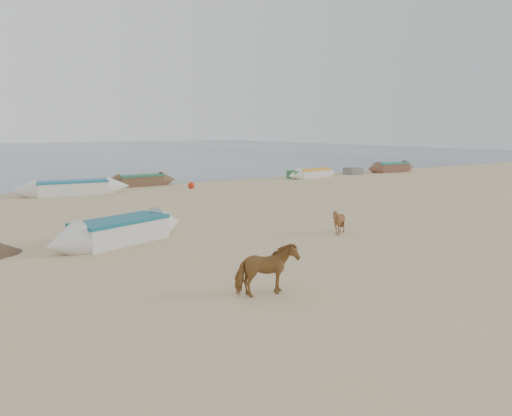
# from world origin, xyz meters

# --- Properties ---
(ground) EXTENTS (140.00, 140.00, 0.00)m
(ground) POSITION_xyz_m (0.00, 0.00, 0.00)
(ground) COLOR tan
(ground) RESTS_ON ground
(sea) EXTENTS (160.00, 160.00, 0.00)m
(sea) POSITION_xyz_m (0.00, 82.00, 0.01)
(sea) COLOR slate
(sea) RESTS_ON ground
(cow_adult) EXTENTS (1.58, 0.90, 1.26)m
(cow_adult) POSITION_xyz_m (-3.63, -2.03, 0.63)
(cow_adult) COLOR olive
(cow_adult) RESTS_ON ground
(calf_front) EXTENTS (1.04, 0.96, 0.97)m
(calf_front) POSITION_xyz_m (2.59, 2.28, 0.49)
(calf_front) COLOR brown
(calf_front) RESTS_ON ground
(near_canoe) EXTENTS (5.79, 3.24, 0.85)m
(near_canoe) POSITION_xyz_m (-4.73, 5.41, 0.42)
(near_canoe) COLOR silver
(near_canoe) RESTS_ON ground
(waterline_canoes) EXTENTS (58.68, 4.09, 0.88)m
(waterline_canoes) POSITION_xyz_m (-2.64, 19.97, 0.41)
(waterline_canoes) COLOR brown
(waterline_canoes) RESTS_ON ground
(beach_clutter) EXTENTS (45.06, 2.82, 0.64)m
(beach_clutter) POSITION_xyz_m (3.75, 19.80, 0.30)
(beach_clutter) COLOR #2B5B29
(beach_clutter) RESTS_ON ground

